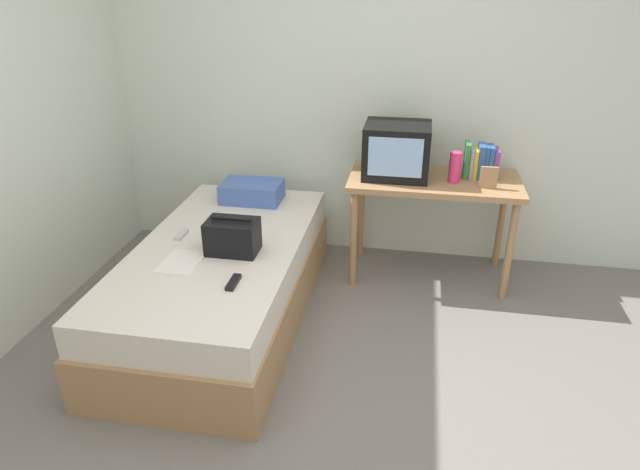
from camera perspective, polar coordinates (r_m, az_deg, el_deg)
name	(u,v)px	position (r m, az deg, el deg)	size (l,w,h in m)	color
ground_plane	(326,421)	(2.94, 0.66, -18.53)	(8.00, 8.00, 0.00)	slate
wall_back	(373,84)	(4.16, 5.50, 15.20)	(5.20, 0.10, 2.60)	silver
bed	(223,282)	(3.58, -9.96, -4.74)	(1.00, 2.00, 0.53)	#9E754C
desk	(433,191)	(3.94, 11.55, 4.44)	(1.16, 0.60, 0.75)	#9E754C
tv	(397,150)	(3.85, 7.88, 8.60)	(0.44, 0.39, 0.36)	black
water_bottle	(455,167)	(3.82, 13.66, 6.78)	(0.08, 0.08, 0.21)	#E53372
book_row	(481,162)	(3.96, 16.16, 7.25)	(0.22, 0.16, 0.24)	#337F47
picture_frame	(489,178)	(3.78, 16.94, 5.66)	(0.11, 0.02, 0.14)	#9E754C
pillow	(252,191)	(4.05, -6.99, 4.46)	(0.42, 0.29, 0.14)	#4766AD
handbag	(232,236)	(3.30, -8.97, -0.14)	(0.30, 0.20, 0.23)	black
magazine	(181,262)	(3.28, -14.04, -2.71)	(0.21, 0.29, 0.01)	white
remote_dark	(233,282)	(3.01, -8.88, -4.81)	(0.04, 0.16, 0.02)	black
remote_silver	(181,235)	(3.60, -14.03, 0.04)	(0.04, 0.14, 0.02)	#B7B7BC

